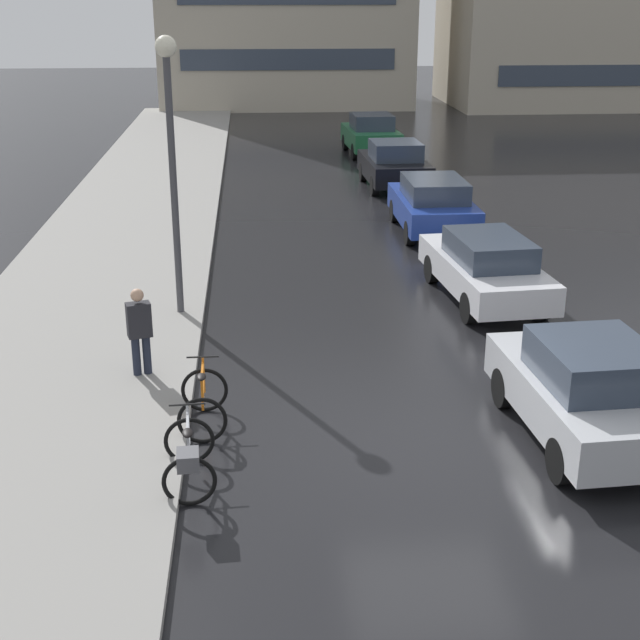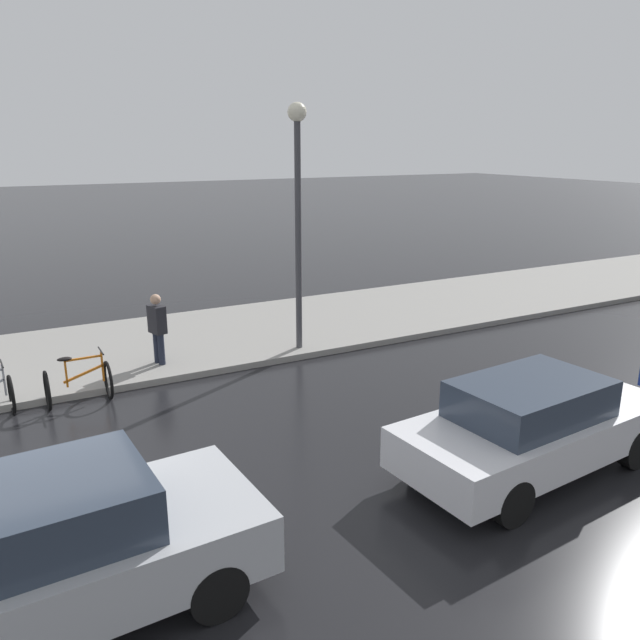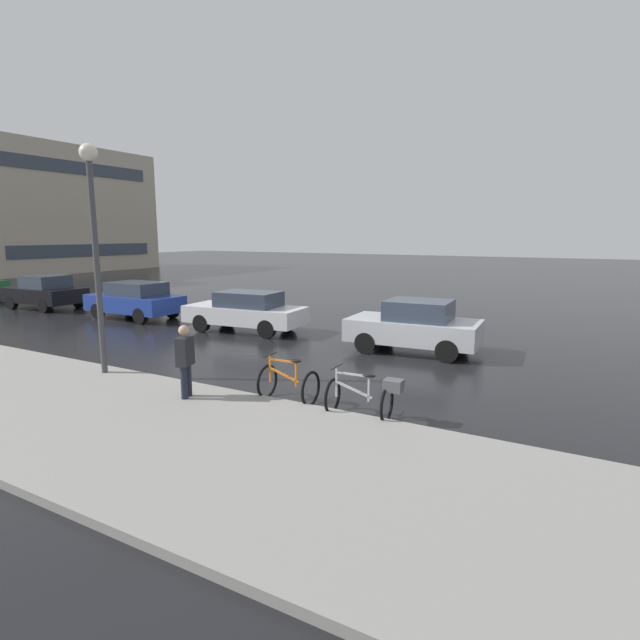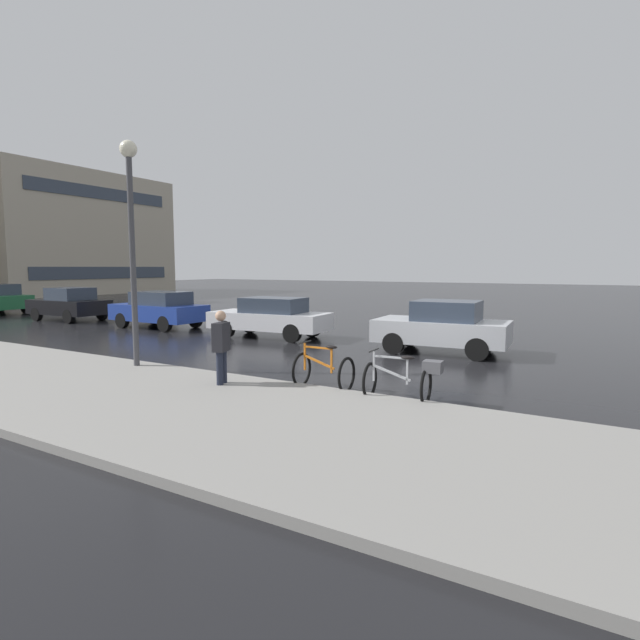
% 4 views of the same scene
% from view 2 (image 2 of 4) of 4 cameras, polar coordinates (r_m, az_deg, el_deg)
% --- Properties ---
extents(ground_plane, '(140.00, 140.00, 0.00)m').
position_cam_2_polar(ground_plane, '(9.55, -24.67, -15.34)').
color(ground_plane, black).
extents(sidewalk_kerb, '(4.80, 60.00, 0.14)m').
position_cam_2_polar(sidewalk_kerb, '(18.10, 6.79, 0.92)').
color(sidewalk_kerb, gray).
rests_on(sidewalk_kerb, ground).
extents(bicycle_second, '(0.76, 1.15, 0.99)m').
position_cam_2_polar(bicycle_second, '(12.49, -21.22, -5.42)').
color(bicycle_second, black).
rests_on(bicycle_second, ground).
extents(car_silver, '(2.09, 3.96, 1.57)m').
position_cam_2_polar(car_silver, '(7.17, -21.96, -18.70)').
color(car_silver, '#B2B5BA').
rests_on(car_silver, ground).
extents(car_white, '(2.11, 4.52, 1.46)m').
position_cam_2_polar(car_white, '(9.76, 18.93, -9.04)').
color(car_white, silver).
rests_on(car_white, ground).
extents(pedestrian, '(0.45, 0.34, 1.67)m').
position_cam_2_polar(pedestrian, '(13.66, -14.63, -0.69)').
color(pedestrian, '#1E2333').
rests_on(pedestrian, ground).
extents(streetlamp, '(0.41, 0.41, 5.54)m').
position_cam_2_polar(streetlamp, '(13.81, -2.04, 11.62)').
color(streetlamp, '#424247').
rests_on(streetlamp, ground).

